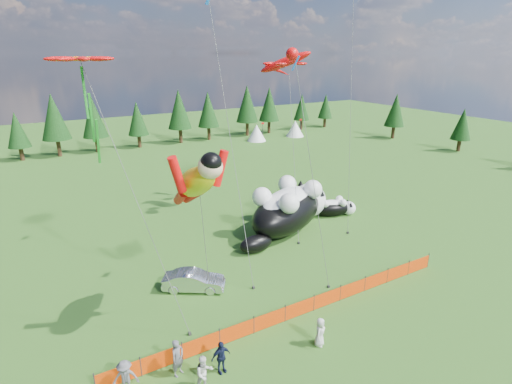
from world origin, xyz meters
TOP-DOWN VIEW (x-y plane):
  - ground at (0.00, 0.00)m, footprint 160.00×160.00m
  - safety_fence at (0.00, -3.00)m, footprint 22.06×0.06m
  - tree_line at (0.00, 45.00)m, footprint 90.00×4.00m
  - festival_tents at (11.00, 40.00)m, footprint 50.00×3.20m
  - cat_large at (6.33, 7.23)m, footprint 10.77×7.35m
  - cat_small at (11.58, 7.69)m, footprint 4.53×2.85m
  - car at (-4.20, 2.54)m, footprint 4.01×3.21m
  - spectator_a at (-7.46, -3.74)m, footprint 0.82×0.72m
  - spectator_b at (-6.74, -5.14)m, footprint 0.87×0.54m
  - spectator_c at (-5.67, -4.60)m, footprint 1.02×0.57m
  - spectator_d at (-9.82, -3.70)m, footprint 1.25×0.91m
  - spectator_e at (-0.51, -5.44)m, footprint 0.92×0.86m
  - superhero_kite at (-4.94, -0.57)m, footprint 4.32×4.73m
  - gecko_kite at (8.57, 11.78)m, footprint 6.96×11.04m
  - flower_kite at (-9.11, 2.23)m, footprint 5.19×5.73m
  - diamond_kite_a at (-0.30, 7.24)m, footprint 1.09×7.39m
  - diamond_kite_c at (1.55, 0.18)m, footprint 2.35×2.39m

SIDE VIEW (x-z plane):
  - ground at x=0.00m, z-range 0.00..0.00m
  - safety_fence at x=0.00m, z-range -0.05..1.05m
  - car at x=-4.20m, z-range 0.00..1.28m
  - spectator_e at x=-0.51m, z-range 0.00..1.57m
  - cat_small at x=11.58m, z-range -0.04..1.67m
  - spectator_c at x=-5.67m, z-range 0.00..1.69m
  - spectator_b at x=-6.74m, z-range 0.00..1.74m
  - spectator_d at x=-9.82m, z-range 0.00..1.75m
  - spectator_a at x=-7.46m, z-range 0.00..1.88m
  - festival_tents at x=11.00m, z-range 0.00..2.80m
  - cat_large at x=6.33m, z-range -0.10..4.04m
  - tree_line at x=0.00m, z-range 0.00..8.00m
  - superhero_kite at x=-4.94m, z-range 2.94..13.39m
  - diamond_kite_c at x=1.55m, z-range 5.97..20.51m
  - gecko_kite at x=8.57m, z-range 5.58..21.36m
  - flower_kite at x=-9.11m, z-range 6.48..21.10m
  - diamond_kite_a at x=-0.30m, z-range 7.23..26.02m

